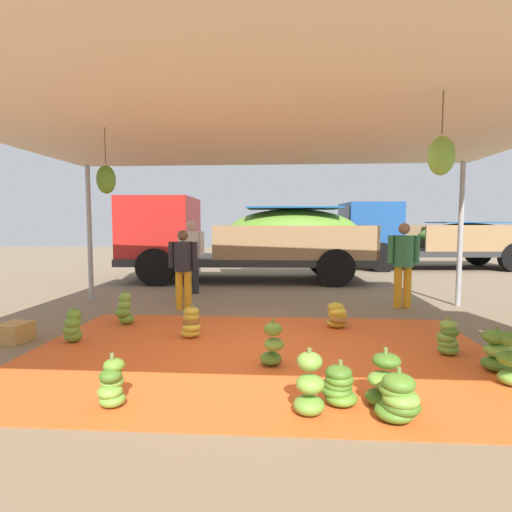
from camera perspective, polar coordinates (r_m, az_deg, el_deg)
The scene contains 22 objects.
ground_plane at distance 8.21m, azimuth 1.76°, elevation -7.04°, with size 40.00×40.00×0.00m, color #7F6B51.
tarp_orange at distance 5.30m, azimuth 0.49°, elevation -13.51°, with size 5.92×4.01×0.01m, color #E05B23.
tent_canopy at distance 5.09m, azimuth 0.43°, elevation 18.07°, with size 8.00×7.00×2.93m.
banana_bunch_0 at distance 4.05m, azimuth -19.56°, elevation -16.55°, with size 0.32×0.35×0.48m.
banana_bunch_1 at distance 6.23m, azimuth -24.29°, elevation -9.03°, with size 0.28×0.29×0.50m.
banana_bunch_2 at distance 3.94m, azimuth 11.53°, elevation -17.39°, with size 0.42×0.42×0.42m.
banana_bunch_3 at distance 3.75m, azimuth 19.32°, elevation -18.36°, with size 0.47×0.45×0.46m.
banana_bunch_4 at distance 4.02m, azimuth 17.49°, elevation -16.42°, with size 0.40×0.40×0.52m.
banana_bunch_5 at distance 4.99m, azimuth 32.17°, elevation -12.34°, with size 0.37×0.36×0.59m.
banana_bunch_6 at distance 4.81m, azimuth 2.33°, elevation -12.48°, with size 0.33×0.33×0.55m.
banana_bunch_7 at distance 5.73m, azimuth 25.31°, elevation -10.38°, with size 0.37×0.36×0.49m.
banana_bunch_8 at distance 3.69m, azimuth 7.50°, elevation -17.63°, with size 0.37×0.37×0.58m.
banana_bunch_9 at distance 5.39m, azimuth 30.68°, elevation -11.50°, with size 0.37×0.39×0.50m.
banana_bunch_10 at distance 7.01m, azimuth -17.92°, elevation -7.15°, with size 0.37×0.38×0.56m.
banana_bunch_11 at distance 6.02m, azimuth -9.08°, elevation -9.25°, with size 0.38×0.38×0.49m.
banana_bunch_12 at distance 6.60m, azimuth 11.29°, elevation -8.22°, with size 0.43×0.44×0.44m.
cargo_truck_main at distance 11.81m, azimuth -1.91°, elevation 2.78°, with size 7.11×2.78×2.40m.
cargo_truck_far at distance 16.26m, azimuth 22.62°, elevation 2.58°, with size 6.83×2.90×2.40m.
worker_0 at distance 9.68m, azimuth -9.08°, elevation 0.67°, with size 0.63×0.38×1.72m.
worker_1 at distance 7.87m, azimuth -10.17°, elevation -1.04°, with size 0.56×0.34×1.53m.
worker_2 at distance 8.43m, azimuth 19.96°, elevation -0.34°, with size 0.61×0.37×1.66m.
crate_0 at distance 6.69m, azimuth -30.77°, elevation -9.18°, with size 0.36×0.42×0.27m, color #B78947.
Camera 1 is at (0.30, -5.03, 1.65)m, focal length 28.54 mm.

